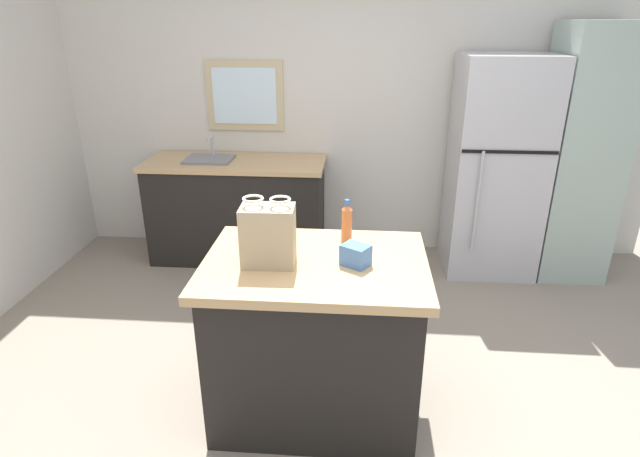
{
  "coord_description": "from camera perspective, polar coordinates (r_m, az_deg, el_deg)",
  "views": [
    {
      "loc": [
        0.05,
        -2.22,
        2.04
      ],
      "look_at": [
        -0.16,
        0.38,
        0.96
      ],
      "focal_mm": 28.83,
      "sensor_mm": 36.0,
      "label": 1
    }
  ],
  "objects": [
    {
      "name": "small_box",
      "position": [
        2.51,
        3.98,
        -2.97
      ],
      "size": [
        0.16,
        0.15,
        0.11
      ],
      "primitive_type": "cube",
      "rotation": [
        0.0,
        0.0,
        -0.57
      ],
      "color": "#4775B7",
      "rests_on": "kitchen_island"
    },
    {
      "name": "back_wall",
      "position": [
        4.64,
        3.9,
        14.07
      ],
      "size": [
        5.21,
        0.13,
        2.73
      ],
      "color": "silver",
      "rests_on": "ground"
    },
    {
      "name": "shopping_bag",
      "position": [
        2.49,
        -5.79,
        -0.75
      ],
      "size": [
        0.26,
        0.17,
        0.34
      ],
      "color": "tan",
      "rests_on": "kitchen_island"
    },
    {
      "name": "refrigerator",
      "position": [
        4.48,
        18.93,
        6.39
      ],
      "size": [
        0.72,
        0.69,
        1.78
      ],
      "color": "#B7B7BC",
      "rests_on": "ground"
    },
    {
      "name": "sink_counter",
      "position": [
        4.63,
        -9.15,
        2.2
      ],
      "size": [
        1.54,
        0.63,
        1.08
      ],
      "color": "black",
      "rests_on": "ground"
    },
    {
      "name": "bottle",
      "position": [
        2.74,
        2.98,
        0.57
      ],
      "size": [
        0.06,
        0.06,
        0.24
      ],
      "color": "#C66633",
      "rests_on": "kitchen_island"
    },
    {
      "name": "tall_cabinet",
      "position": [
        4.66,
        26.92,
        7.26
      ],
      "size": [
        0.54,
        0.61,
        2.02
      ],
      "color": "#9EB2A8",
      "rests_on": "ground"
    },
    {
      "name": "ground",
      "position": [
        3.02,
        2.66,
        -20.15
      ],
      "size": [
        6.26,
        6.26,
        0.0
      ],
      "primitive_type": "plane",
      "color": "gray"
    },
    {
      "name": "kitchen_island",
      "position": [
        2.8,
        -0.5,
        -11.92
      ],
      "size": [
        1.12,
        0.82,
        0.91
      ],
      "color": "black",
      "rests_on": "ground"
    }
  ]
}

